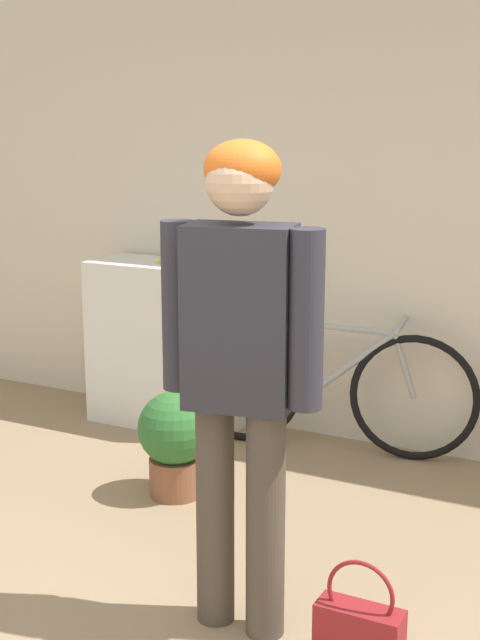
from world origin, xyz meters
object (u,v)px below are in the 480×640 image
(handbag, at_px, (359,631))
(potted_plant, at_px, (175,438))
(banana, at_px, (180,262))
(person, at_px, (240,346))
(bicycle, at_px, (325,386))

(handbag, bearing_deg, potted_plant, 144.72)
(banana, height_order, handbag, banana)
(person, bearing_deg, bicycle, 91.25)
(handbag, bearing_deg, bicycle, 115.41)
(bicycle, distance_m, handbag, 2.07)
(handbag, bearing_deg, person, 176.75)
(person, distance_m, potted_plant, 1.45)
(person, xyz_separation_m, bicycle, (-0.40, 1.83, -0.70))
(bicycle, bearing_deg, person, -87.23)
(person, bearing_deg, handbag, -14.41)
(banana, height_order, potted_plant, banana)
(person, xyz_separation_m, potted_plant, (-0.83, 0.90, -0.78))
(bicycle, xyz_separation_m, banana, (-0.93, -0.03, 0.64))
(person, distance_m, banana, 2.23)
(person, height_order, banana, person)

